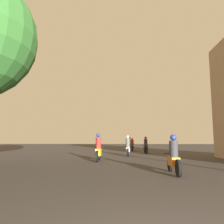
% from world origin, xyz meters
% --- Properties ---
extents(motorcycle_orange, '(0.60, 1.96, 1.50)m').
position_xyz_m(motorcycle_orange, '(1.37, 6.62, 0.60)').
color(motorcycle_orange, black).
rests_on(motorcycle_orange, ground_plane).
extents(motorcycle_yellow, '(0.60, 1.94, 1.67)m').
position_xyz_m(motorcycle_yellow, '(-2.03, 11.43, 0.66)').
color(motorcycle_yellow, black).
rests_on(motorcycle_yellow, ground_plane).
extents(motorcycle_white, '(0.60, 1.93, 1.61)m').
position_xyz_m(motorcycle_white, '(-0.12, 15.65, 0.65)').
color(motorcycle_white, black).
rests_on(motorcycle_white, ground_plane).
extents(motorcycle_black, '(0.60, 2.08, 1.57)m').
position_xyz_m(motorcycle_black, '(1.61, 18.55, 0.62)').
color(motorcycle_black, black).
rests_on(motorcycle_black, ground_plane).
extents(motorcycle_blue, '(0.60, 1.95, 1.45)m').
position_xyz_m(motorcycle_blue, '(0.58, 22.90, 0.59)').
color(motorcycle_blue, black).
rests_on(motorcycle_blue, ground_plane).
extents(motorcycle_green, '(0.60, 1.94, 1.63)m').
position_xyz_m(motorcycle_green, '(0.36, 25.21, 0.65)').
color(motorcycle_green, black).
rests_on(motorcycle_green, ground_plane).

